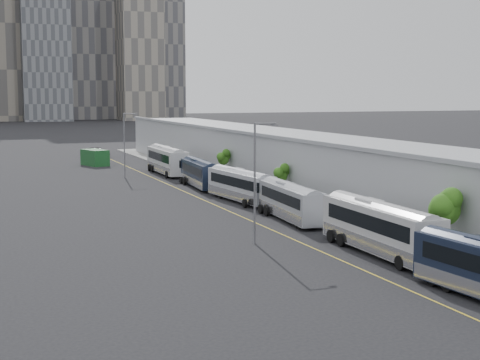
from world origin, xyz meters
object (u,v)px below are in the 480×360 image
bus_4 (241,188)px  street_lamp_near (257,175)px  bus_2 (380,232)px  bus_3 (291,205)px  bus_5 (200,176)px  bus_6 (167,163)px  street_lamp_far (126,141)px  suv (97,152)px  shipping_container (95,158)px

bus_4 → street_lamp_near: bearing=-113.1°
bus_2 → bus_3: 15.81m
bus_4 → bus_5: size_ratio=1.02×
bus_2 → bus_6: bus_6 is taller
bus_2 → bus_4: bearing=91.5°
bus_2 → bus_5: bus_2 is taller
bus_6 → bus_4: bearing=-88.6°
bus_4 → street_lamp_far: (-7.05, 27.50, 3.79)m
bus_3 → bus_5: 26.52m
bus_4 → bus_6: (-0.39, 29.67, 0.21)m
bus_2 → street_lamp_far: bearing=98.4°
bus_3 → street_lamp_near: (-7.16, -8.91, 4.09)m
bus_6 → street_lamp_far: 7.87m
bus_2 → suv: bus_2 is taller
street_lamp_far → shipping_container: bearing=93.3°
street_lamp_far → street_lamp_near: bearing=-90.0°
street_lamp_far → bus_6: bearing=18.0°
bus_5 → street_lamp_near: bearing=-96.7°
bus_6 → bus_5: bearing=-89.4°
suv → bus_5: bearing=-102.3°
shipping_container → bus_5: bearing=-94.1°
bus_6 → suv: bearing=98.5°
street_lamp_near → street_lamp_far: size_ratio=1.06×
shipping_container → suv: (3.15, 16.15, -0.44)m
street_lamp_near → bus_5: bearing=79.4°
bus_2 → shipping_container: size_ratio=2.57×
bus_6 → street_lamp_far: bearing=-161.4°
bus_3 → street_lamp_near: 12.14m
bus_3 → shipping_container: size_ratio=2.30×
bus_5 → bus_4: bearing=-84.5°
bus_5 → bus_6: bearing=93.8°
bus_3 → shipping_container: (-8.32, 59.89, -0.16)m
bus_2 → street_lamp_far: size_ratio=1.48×
street_lamp_near → suv: (1.99, 84.95, -4.69)m
bus_5 → suv: (-4.62, 49.53, -0.61)m
bus_3 → bus_4: bearing=94.8°
street_lamp_near → suv: 85.11m
bus_4 → street_lamp_far: bearing=99.0°
bus_5 → shipping_container: (-7.77, 33.38, -0.17)m
bus_4 → suv: bearing=89.2°
bus_4 → street_lamp_near: (-7.01, -21.94, 4.06)m
bus_2 → bus_4: 28.85m
shipping_container → bus_4: bearing=-97.4°
shipping_container → suv: size_ratio=0.83×
bus_3 → suv: size_ratio=1.91×
bus_5 → street_lamp_near: size_ratio=1.26×
bus_2 → bus_5: bearing=91.9°
bus_2 → bus_6: (-0.57, 58.51, 0.05)m
bus_6 → suv: size_ratio=2.19×
bus_2 → street_lamp_far: (-7.23, 56.35, 3.63)m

